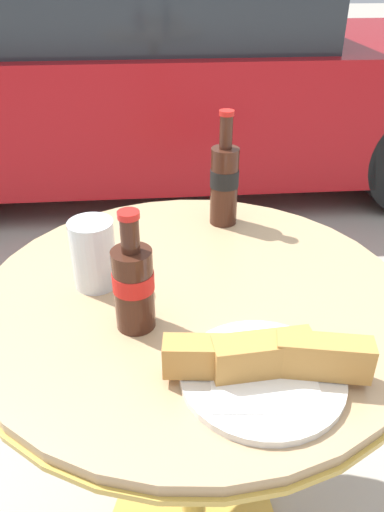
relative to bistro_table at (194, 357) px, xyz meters
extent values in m
cylinder|color=gold|center=(0.00, 0.00, -0.21)|extent=(0.06, 0.06, 0.71)
cylinder|color=gold|center=(0.00, 0.00, 0.14)|extent=(0.79, 0.79, 0.01)
cylinder|color=tan|center=(0.00, 0.00, 0.15)|extent=(0.78, 0.78, 0.02)
cylinder|color=#3D1E14|center=(-0.10, -0.09, 0.23)|extent=(0.06, 0.06, 0.14)
cylinder|color=red|center=(-0.10, -0.09, 0.25)|extent=(0.07, 0.07, 0.03)
cylinder|color=#3D1E14|center=(-0.10, -0.09, 0.33)|extent=(0.03, 0.03, 0.06)
cylinder|color=red|center=(-0.10, -0.09, 0.36)|extent=(0.03, 0.03, 0.01)
cylinder|color=#3D1E14|center=(0.09, 0.26, 0.25)|extent=(0.06, 0.06, 0.17)
cylinder|color=black|center=(0.09, 0.26, 0.27)|extent=(0.06, 0.06, 0.04)
cylinder|color=#3D1E14|center=(0.09, 0.26, 0.37)|extent=(0.03, 0.03, 0.07)
cylinder|color=red|center=(0.09, 0.26, 0.41)|extent=(0.03, 0.03, 0.01)
cylinder|color=black|center=(-0.18, 0.04, 0.21)|extent=(0.07, 0.07, 0.10)
cylinder|color=silver|center=(-0.18, 0.04, 0.22)|extent=(0.08, 0.08, 0.13)
cylinder|color=silver|center=(0.08, -0.23, 0.17)|extent=(0.24, 0.24, 0.01)
cube|color=white|center=(0.08, -0.23, 0.17)|extent=(0.16, 0.16, 0.00)
cube|color=#B77F3D|center=(-0.01, -0.22, 0.20)|extent=(0.11, 0.05, 0.05)
cube|color=#B77F3D|center=(0.08, -0.22, 0.20)|extent=(0.15, 0.06, 0.05)
cube|color=#B77F3D|center=(0.16, -0.23, 0.20)|extent=(0.14, 0.06, 0.06)
cube|color=#9E0F14|center=(0.07, 2.50, -0.08)|extent=(4.27, 1.69, 0.67)
cylinder|color=black|center=(1.39, 3.25, -0.27)|extent=(0.64, 0.20, 0.64)
camera|label=1|loc=(-0.07, -0.74, 0.69)|focal=35.00mm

